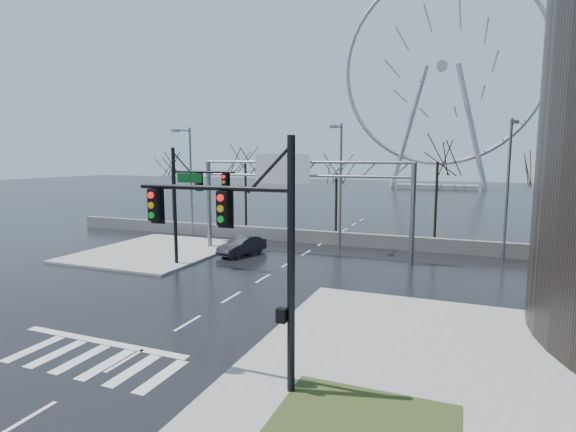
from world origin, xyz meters
The scene contains 18 objects.
ground centered at (0.00, 0.00, 0.00)m, with size 260.00×260.00×0.00m, color black.
sidewalk_right_ext centered at (10.00, 2.00, 0.07)m, with size 12.00×10.00×0.15m, color gray.
sidewalk_far centered at (-11.00, 12.00, 0.07)m, with size 10.00×12.00×0.15m, color gray.
grass_strip centered at (9.00, -5.00, 0.15)m, with size 5.00×4.00×0.02m, color #2A3B18.
barrier_wall centered at (0.00, 20.00, 0.55)m, with size 52.00×0.50×1.10m, color slate.
signal_mast_near centered at (5.14, -4.04, 4.87)m, with size 5.52×0.41×8.00m.
signal_mast_far centered at (-5.87, 8.96, 4.83)m, with size 4.72×0.41×8.00m.
sign_gantry centered at (-0.38, 14.96, 5.18)m, with size 16.36×0.40×7.60m.
streetlight_left centered at (-12.00, 18.16, 5.89)m, with size 0.50×2.55×10.00m.
streetlight_mid centered at (2.00, 18.16, 5.89)m, with size 0.50×2.55×10.00m.
streetlight_right centered at (14.00, 18.16, 5.89)m, with size 0.50×2.55×10.00m.
tree_far_left centered at (-18.00, 24.00, 5.57)m, with size 3.50×3.50×7.00m.
tree_left centered at (-9.00, 23.50, 5.98)m, with size 3.75×3.75×7.50m.
tree_center centered at (0.00, 24.50, 5.17)m, with size 3.25×3.25×6.50m.
tree_right centered at (9.00, 23.50, 6.22)m, with size 3.90×3.90×7.80m.
tree_far_right centered at (17.00, 24.00, 5.41)m, with size 3.40×3.40×6.80m.
ferris_wheel centered at (5.00, 95.00, 26.13)m, with size 45.00×6.00×50.91m.
car centered at (-4.32, 13.58, 0.70)m, with size 1.48×4.24×1.40m, color black.
Camera 1 is at (11.25, -16.26, 7.36)m, focal length 28.00 mm.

